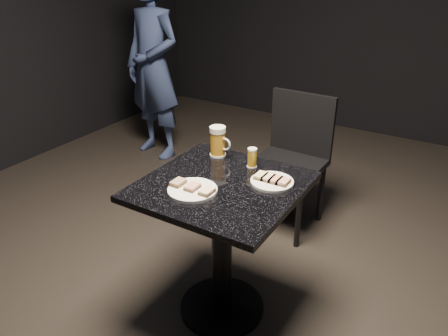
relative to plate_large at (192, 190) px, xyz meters
The scene contains 10 objects.
floor 0.77m from the plate_large, 61.81° to the left, with size 6.00×6.00×0.00m, color black.
plate_large is the anchor object (origin of this frame).
plate_small 0.37m from the plate_large, 43.63° to the left, with size 0.20×0.20×0.01m, color white.
patron 2.17m from the plate_large, 134.13° to the left, with size 0.59×0.39×1.62m, color navy.
table 0.29m from the plate_large, 61.81° to the left, with size 0.70×0.70×0.75m.
beer_mug 0.40m from the plate_large, 105.54° to the left, with size 0.12×0.08×0.16m.
beer_tumbler 0.37m from the plate_large, 73.45° to the left, with size 0.05×0.05×0.10m.
chair 1.14m from the plate_large, 89.52° to the left, with size 0.45×0.45×0.89m.
canapes_on_plate_large 0.02m from the plate_large, ahead, with size 0.20×0.07×0.02m.
canapes_on_plate_small 0.37m from the plate_large, 43.63° to the left, with size 0.16×0.07×0.02m.
Camera 1 is at (0.92, -1.49, 1.69)m, focal length 35.00 mm.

